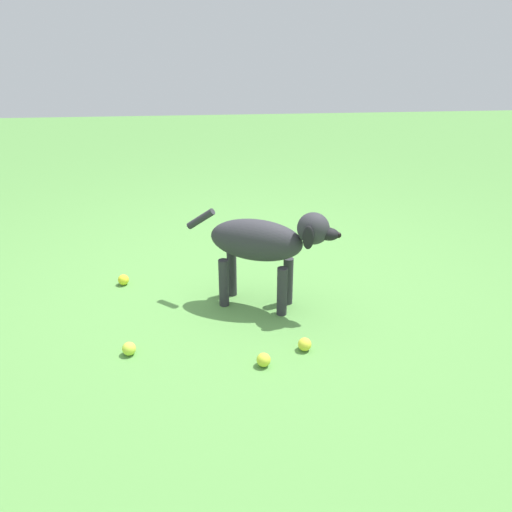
{
  "coord_description": "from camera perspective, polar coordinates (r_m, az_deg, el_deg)",
  "views": [
    {
      "loc": [
        -2.7,
        0.23,
        1.43
      ],
      "look_at": [
        -0.18,
        -0.03,
        0.3
      ],
      "focal_mm": 35.54,
      "sensor_mm": 36.0,
      "label": 1
    }
  ],
  "objects": [
    {
      "name": "ground",
      "position": [
        3.06,
        -0.93,
        -3.75
      ],
      "size": [
        14.0,
        14.0,
        0.0
      ],
      "primitive_type": "plane",
      "color": "#548C42"
    },
    {
      "name": "tennis_ball_4",
      "position": [
        3.77,
        -3.72,
        2.24
      ],
      "size": [
        0.07,
        0.07,
        0.07
      ],
      "primitive_type": "sphere",
      "color": "#D0D239",
      "rests_on": "ground"
    },
    {
      "name": "dog",
      "position": [
        2.72,
        1.01,
        1.5
      ],
      "size": [
        0.42,
        0.8,
        0.58
      ],
      "rotation": [
        0.0,
        0.0,
        4.3
      ],
      "color": "#2D2D33",
      "rests_on": "ground"
    },
    {
      "name": "tennis_ball_3",
      "position": [
        2.51,
        5.5,
        -9.87
      ],
      "size": [
        0.07,
        0.07,
        0.07
      ],
      "primitive_type": "sphere",
      "color": "yellow",
      "rests_on": "ground"
    },
    {
      "name": "tennis_ball_2",
      "position": [
        2.54,
        -14.1,
        -10.08
      ],
      "size": [
        0.07,
        0.07,
        0.07
      ],
      "primitive_type": "sphere",
      "color": "#C4E541",
      "rests_on": "ground"
    },
    {
      "name": "tennis_ball_1",
      "position": [
        2.39,
        0.86,
        -11.6
      ],
      "size": [
        0.07,
        0.07,
        0.07
      ],
      "primitive_type": "sphere",
      "color": "#C7D837",
      "rests_on": "ground"
    },
    {
      "name": "tennis_ball_0",
      "position": [
        3.21,
        -14.7,
        -2.6
      ],
      "size": [
        0.07,
        0.07,
        0.07
      ],
      "primitive_type": "sphere",
      "color": "yellow",
      "rests_on": "ground"
    }
  ]
}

